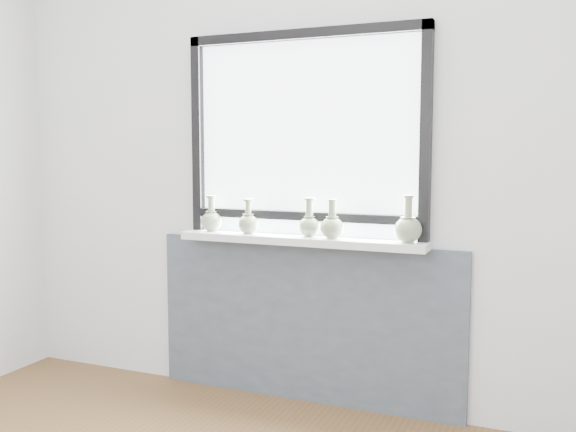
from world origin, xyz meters
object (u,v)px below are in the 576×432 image
at_px(vase_c, 309,224).
at_px(vase_e, 408,228).
at_px(vase_b, 248,222).
at_px(vase_d, 332,226).
at_px(vase_a, 212,219).
at_px(windowsill, 300,240).

distance_m(vase_c, vase_e, 0.51).
distance_m(vase_b, vase_e, 0.85).
height_order(vase_b, vase_d, vase_d).
xyz_separation_m(vase_a, vase_d, (0.71, -0.03, 0.00)).
distance_m(vase_a, vase_b, 0.24).
bearing_deg(vase_a, windowsill, -1.06).
height_order(vase_c, vase_d, vase_c).
height_order(vase_a, vase_c, vase_c).
distance_m(vase_b, vase_c, 0.34).
xyz_separation_m(windowsill, vase_d, (0.18, -0.02, 0.09)).
relative_size(vase_a, vase_e, 0.86).
relative_size(windowsill, vase_d, 6.65).
xyz_separation_m(vase_c, vase_d, (0.13, -0.03, -0.00)).
bearing_deg(vase_b, vase_d, -0.86).
bearing_deg(vase_d, vase_b, 179.14).
bearing_deg(windowsill, vase_b, -177.37).
distance_m(vase_d, vase_e, 0.38).
bearing_deg(windowsill, vase_d, -6.45).
bearing_deg(vase_d, vase_c, 168.62).
bearing_deg(vase_e, vase_d, -178.20).
height_order(windowsill, vase_e, vase_e).
height_order(vase_a, vase_b, vase_a).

